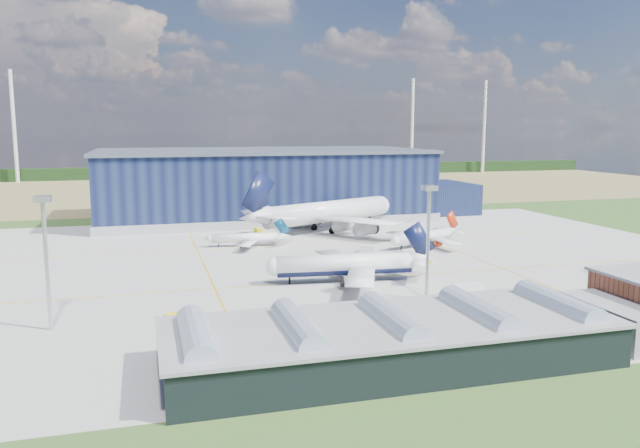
{
  "coord_description": "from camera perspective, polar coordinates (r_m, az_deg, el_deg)",
  "views": [
    {
      "loc": [
        -43.89,
        -140.95,
        34.09
      ],
      "look_at": [
        1.03,
        16.68,
        8.81
      ],
      "focal_mm": 35.0,
      "sensor_mm": 36.0,
      "label": 1
    }
  ],
  "objects": [
    {
      "name": "ground",
      "position": [
        151.51,
        1.36,
        -4.24
      ],
      "size": [
        600.0,
        600.0,
        0.0
      ],
      "primitive_type": "plane",
      "color": "#284D1D",
      "rests_on": "ground"
    },
    {
      "name": "apron",
      "position": [
        160.85,
        0.3,
        -3.46
      ],
      "size": [
        220.0,
        160.0,
        0.08
      ],
      "color": "#AAA9A4",
      "rests_on": "ground"
    },
    {
      "name": "farmland",
      "position": [
        365.2,
        -8.95,
        3.31
      ],
      "size": [
        600.0,
        220.0,
        0.01
      ],
      "primitive_type": "cube",
      "color": "olive",
      "rests_on": "ground"
    },
    {
      "name": "treeline",
      "position": [
        444.15,
        -10.23,
        4.75
      ],
      "size": [
        600.0,
        8.0,
        8.0
      ],
      "primitive_type": "cube",
      "color": "black",
      "rests_on": "ground"
    },
    {
      "name": "hangar",
      "position": [
        241.39,
        -4.69,
        3.4
      ],
      "size": [
        145.0,
        62.0,
        26.1
      ],
      "color": "#101637",
      "rests_on": "ground"
    },
    {
      "name": "glass_concourse",
      "position": [
        94.23,
        8.57,
        -10.16
      ],
      "size": [
        78.0,
        23.0,
        8.6
      ],
      "color": "black",
      "rests_on": "ground"
    },
    {
      "name": "light_mast_west",
      "position": [
        113.66,
        -23.83,
        -1.44
      ],
      "size": [
        2.6,
        2.6,
        23.0
      ],
      "color": "#B9BAC0",
      "rests_on": "ground"
    },
    {
      "name": "light_mast_center",
      "position": [
        124.75,
        9.89,
        0.04
      ],
      "size": [
        2.6,
        2.6,
        23.0
      ],
      "color": "#B9BAC0",
      "rests_on": "ground"
    },
    {
      "name": "airliner_navy",
      "position": [
        138.53,
        2.25,
        -2.76
      ],
      "size": [
        43.1,
        42.34,
        12.84
      ],
      "primitive_type": null,
      "rotation": [
        0.0,
        0.0,
        3.04
      ],
      "color": "white",
      "rests_on": "ground"
    },
    {
      "name": "airliner_red",
      "position": [
        182.87,
        9.43,
        -0.62
      ],
      "size": [
        36.7,
        36.35,
        9.27
      ],
      "primitive_type": null,
      "rotation": [
        0.0,
        0.0,
        3.52
      ],
      "color": "white",
      "rests_on": "ground"
    },
    {
      "name": "airliner_widebody",
      "position": [
        205.85,
        0.7,
        2.15
      ],
      "size": [
        83.89,
        83.22,
        20.73
      ],
      "primitive_type": null,
      "rotation": [
        0.0,
        0.0,
        0.44
      ],
      "color": "white",
      "rests_on": "ground"
    },
    {
      "name": "airliner_regional",
      "position": [
        181.56,
        -6.89,
        -0.83
      ],
      "size": [
        27.82,
        27.37,
        8.01
      ],
      "primitive_type": null,
      "rotation": [
        0.0,
        0.0,
        2.99
      ],
      "color": "white",
      "rests_on": "ground"
    },
    {
      "name": "gse_tug_a",
      "position": [
        113.6,
        -13.01,
        -8.49
      ],
      "size": [
        4.16,
        4.65,
        1.65
      ],
      "primitive_type": "cube",
      "rotation": [
        0.0,
        0.0,
        0.56
      ],
      "color": "yellow",
      "rests_on": "ground"
    },
    {
      "name": "gse_tug_b",
      "position": [
        162.29,
        9.8,
        -3.24
      ],
      "size": [
        3.24,
        3.75,
        1.37
      ],
      "primitive_type": "cube",
      "rotation": [
        0.0,
        0.0,
        -0.43
      ],
      "color": "yellow",
      "rests_on": "ground"
    },
    {
      "name": "gse_van_a",
      "position": [
        131.46,
        13.4,
        -5.92
      ],
      "size": [
        5.97,
        2.63,
        2.6
      ],
      "primitive_type": "cube",
      "rotation": [
        0.0,
        0.0,
        1.57
      ],
      "color": "silver",
      "rests_on": "ground"
    },
    {
      "name": "gse_van_b",
      "position": [
        172.86,
        4.38,
        -2.27
      ],
      "size": [
        5.09,
        4.2,
        2.13
      ],
      "primitive_type": "cube",
      "rotation": [
        0.0,
        0.0,
        1.04
      ],
      "color": "silver",
      "rests_on": "ground"
    },
    {
      "name": "gse_tug_c",
      "position": [
        207.36,
        -5.68,
        -0.54
      ],
      "size": [
        2.59,
        3.5,
        1.38
      ],
      "primitive_type": "cube",
      "rotation": [
        0.0,
        0.0,
        0.21
      ],
      "color": "yellow",
      "rests_on": "ground"
    },
    {
      "name": "gse_cart_b",
      "position": [
        155.69,
        -1.82,
        -3.66
      ],
      "size": [
        3.32,
        2.96,
        1.2
      ],
      "primitive_type": "cube",
      "rotation": [
        0.0,
        0.0,
        1.07
      ],
      "color": "silver",
      "rests_on": "ground"
    },
    {
      "name": "airstair",
      "position": [
        107.49,
        5.87,
        -8.97
      ],
      "size": [
        2.79,
        4.74,
        2.84
      ],
      "primitive_type": "cube",
      "rotation": [
        0.0,
        0.0,
        -0.24
      ],
      "color": "silver",
      "rests_on": "ground"
    }
  ]
}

